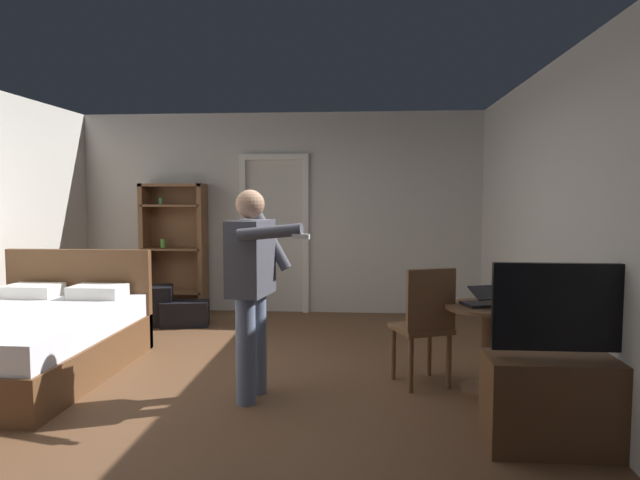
{
  "coord_description": "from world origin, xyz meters",
  "views": [
    {
      "loc": [
        1.14,
        -4.43,
        1.57
      ],
      "look_at": [
        0.77,
        0.19,
        1.2
      ],
      "focal_mm": 31.21,
      "sensor_mm": 36.0,
      "label": 1
    }
  ],
  "objects_px": {
    "bottle_on_table": "(508,296)",
    "person_blue_shirt": "(252,279)",
    "bed": "(26,341)",
    "side_table": "(487,333)",
    "laptop": "(487,300)",
    "wooden_chair": "(425,321)",
    "suitcase_dark": "(146,306)",
    "tv_flatscreen": "(566,393)",
    "bookshelf": "(175,243)",
    "suitcase_small": "(185,314)"
  },
  "relations": [
    {
      "from": "laptop",
      "to": "suitcase_small",
      "type": "height_order",
      "value": "laptop"
    },
    {
      "from": "laptop",
      "to": "person_blue_shirt",
      "type": "bearing_deg",
      "value": -172.0
    },
    {
      "from": "laptop",
      "to": "tv_flatscreen",
      "type": "bearing_deg",
      "value": -74.05
    },
    {
      "from": "wooden_chair",
      "to": "bottle_on_table",
      "type": "bearing_deg",
      "value": -13.85
    },
    {
      "from": "bottle_on_table",
      "to": "bed",
      "type": "bearing_deg",
      "value": 177.44
    },
    {
      "from": "bookshelf",
      "to": "suitcase_small",
      "type": "xyz_separation_m",
      "value": [
        0.38,
        -0.77,
        -0.79
      ]
    },
    {
      "from": "tv_flatscreen",
      "to": "wooden_chair",
      "type": "xyz_separation_m",
      "value": [
        -0.74,
        1.09,
        0.19
      ]
    },
    {
      "from": "laptop",
      "to": "bottle_on_table",
      "type": "bearing_deg",
      "value": -13.93
    },
    {
      "from": "bed",
      "to": "suitcase_dark",
      "type": "bearing_deg",
      "value": 80.72
    },
    {
      "from": "suitcase_dark",
      "to": "tv_flatscreen",
      "type": "bearing_deg",
      "value": -54.44
    },
    {
      "from": "tv_flatscreen",
      "to": "bottle_on_table",
      "type": "relative_size",
      "value": 5.27
    },
    {
      "from": "side_table",
      "to": "bookshelf",
      "type": "bearing_deg",
      "value": 141.53
    },
    {
      "from": "wooden_chair",
      "to": "person_blue_shirt",
      "type": "xyz_separation_m",
      "value": [
        -1.35,
        -0.37,
        0.39
      ]
    },
    {
      "from": "suitcase_small",
      "to": "suitcase_dark",
      "type": "bearing_deg",
      "value": 169.19
    },
    {
      "from": "bookshelf",
      "to": "wooden_chair",
      "type": "xyz_separation_m",
      "value": [
        3.03,
        -2.72,
        -0.39
      ]
    },
    {
      "from": "bottle_on_table",
      "to": "suitcase_dark",
      "type": "xyz_separation_m",
      "value": [
        -3.75,
        2.1,
        -0.56
      ]
    },
    {
      "from": "bottle_on_table",
      "to": "wooden_chair",
      "type": "relative_size",
      "value": 0.22
    },
    {
      "from": "bed",
      "to": "laptop",
      "type": "height_order",
      "value": "bed"
    },
    {
      "from": "bottle_on_table",
      "to": "person_blue_shirt",
      "type": "xyz_separation_m",
      "value": [
        -1.97,
        -0.22,
        0.14
      ]
    },
    {
      "from": "bookshelf",
      "to": "laptop",
      "type": "bearing_deg",
      "value": -39.01
    },
    {
      "from": "bookshelf",
      "to": "laptop",
      "type": "relative_size",
      "value": 4.26
    },
    {
      "from": "side_table",
      "to": "suitcase_small",
      "type": "xyz_separation_m",
      "value": [
        -3.13,
        2.02,
        -0.32
      ]
    },
    {
      "from": "laptop",
      "to": "person_blue_shirt",
      "type": "xyz_separation_m",
      "value": [
        -1.82,
        -0.26,
        0.18
      ]
    },
    {
      "from": "laptop",
      "to": "suitcase_small",
      "type": "bearing_deg",
      "value": 146.52
    },
    {
      "from": "tv_flatscreen",
      "to": "bed",
      "type": "bearing_deg",
      "value": 165.09
    },
    {
      "from": "tv_flatscreen",
      "to": "bottle_on_table",
      "type": "distance_m",
      "value": 1.04
    },
    {
      "from": "tv_flatscreen",
      "to": "suitcase_small",
      "type": "relative_size",
      "value": 2.07
    },
    {
      "from": "bottle_on_table",
      "to": "suitcase_small",
      "type": "height_order",
      "value": "bottle_on_table"
    },
    {
      "from": "laptop",
      "to": "suitcase_dark",
      "type": "xyz_separation_m",
      "value": [
        -3.6,
        2.06,
        -0.51
      ]
    },
    {
      "from": "bookshelf",
      "to": "wooden_chair",
      "type": "relative_size",
      "value": 1.75
    },
    {
      "from": "laptop",
      "to": "wooden_chair",
      "type": "height_order",
      "value": "wooden_chair"
    },
    {
      "from": "tv_flatscreen",
      "to": "wooden_chair",
      "type": "height_order",
      "value": "tv_flatscreen"
    },
    {
      "from": "bookshelf",
      "to": "bed",
      "type": "bearing_deg",
      "value": -98.8
    },
    {
      "from": "bookshelf",
      "to": "suitcase_small",
      "type": "distance_m",
      "value": 1.17
    },
    {
      "from": "tv_flatscreen",
      "to": "side_table",
      "type": "bearing_deg",
      "value": 104.44
    },
    {
      "from": "laptop",
      "to": "bookshelf",
      "type": "bearing_deg",
      "value": 140.99
    },
    {
      "from": "wooden_chair",
      "to": "suitcase_small",
      "type": "height_order",
      "value": "wooden_chair"
    },
    {
      "from": "bed",
      "to": "tv_flatscreen",
      "type": "relative_size",
      "value": 1.8
    },
    {
      "from": "side_table",
      "to": "person_blue_shirt",
      "type": "xyz_separation_m",
      "value": [
        -1.83,
        -0.3,
        0.46
      ]
    },
    {
      "from": "side_table",
      "to": "bottle_on_table",
      "type": "height_order",
      "value": "bottle_on_table"
    },
    {
      "from": "wooden_chair",
      "to": "laptop",
      "type": "bearing_deg",
      "value": -13.83
    },
    {
      "from": "suitcase_small",
      "to": "bed",
      "type": "bearing_deg",
      "value": -123.01
    },
    {
      "from": "side_table",
      "to": "laptop",
      "type": "xyz_separation_m",
      "value": [
        -0.02,
        -0.04,
        0.28
      ]
    },
    {
      "from": "bed",
      "to": "side_table",
      "type": "xyz_separation_m",
      "value": [
        3.93,
        -0.1,
        0.17
      ]
    },
    {
      "from": "bed",
      "to": "suitcase_dark",
      "type": "relative_size",
      "value": 3.4
    },
    {
      "from": "side_table",
      "to": "bottle_on_table",
      "type": "bearing_deg",
      "value": -29.74
    },
    {
      "from": "suitcase_dark",
      "to": "person_blue_shirt",
      "type": "bearing_deg",
      "value": -68.85
    },
    {
      "from": "bottle_on_table",
      "to": "wooden_chair",
      "type": "bearing_deg",
      "value": 166.15
    },
    {
      "from": "bottle_on_table",
      "to": "person_blue_shirt",
      "type": "relative_size",
      "value": 0.14
    },
    {
      "from": "bookshelf",
      "to": "suitcase_dark",
      "type": "distance_m",
      "value": 1.04
    }
  ]
}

